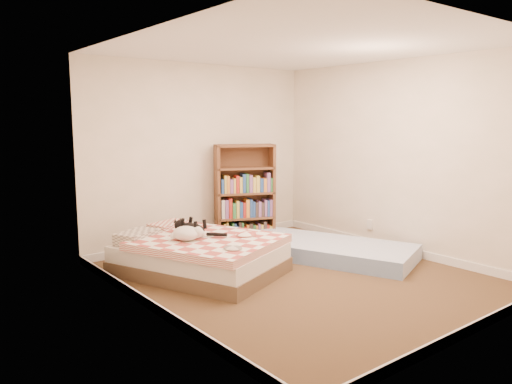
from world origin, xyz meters
TOP-DOWN VIEW (x-y plane):
  - room at (0.00, 0.00)m, footprint 3.51×4.01m
  - bed at (-0.79, 0.82)m, footprint 1.82×2.10m
  - bookshelf at (0.51, 1.68)m, footprint 0.94×0.60m
  - floor_mattress at (0.84, 0.37)m, footprint 1.71×2.37m
  - black_cat at (-0.80, 0.95)m, footprint 0.28×0.71m
  - white_dog at (-0.97, 0.74)m, footprint 0.33×0.33m

SIDE VIEW (x-z plane):
  - floor_mattress at x=0.84m, z-range 0.00..0.19m
  - bed at x=-0.79m, z-range -0.02..0.45m
  - black_cat at x=-0.80m, z-range 0.41..0.58m
  - white_dog at x=-0.97m, z-range 0.42..0.58m
  - bookshelf at x=0.51m, z-range -0.17..1.22m
  - room at x=0.00m, z-range -0.06..2.45m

